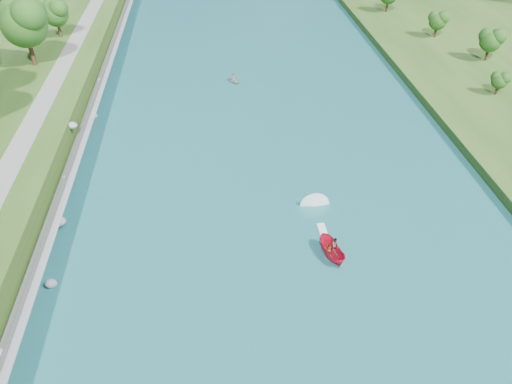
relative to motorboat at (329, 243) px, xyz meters
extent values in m
plane|color=#2D5119|center=(-4.57, -5.41, -0.87)|extent=(260.00, 260.00, 0.00)
cube|color=#18575E|center=(-4.57, 14.59, -0.82)|extent=(55.00, 240.00, 0.10)
cube|color=slate|center=(-30.42, 14.59, 0.93)|extent=(3.54, 236.00, 4.05)
ellipsoid|color=gray|center=(-30.63, -11.85, 0.95)|extent=(1.31, 1.57, 0.93)
ellipsoid|color=gray|center=(-28.96, -2.62, -0.39)|extent=(1.24, 1.01, 0.93)
ellipsoid|color=gray|center=(-29.96, 6.46, 0.22)|extent=(1.68, 1.43, 1.08)
ellipsoid|color=gray|center=(-30.26, 14.12, 0.97)|extent=(1.28, 1.03, 0.89)
ellipsoid|color=gray|center=(-31.71, 25.91, 2.02)|extent=(1.44, 1.17, 1.00)
ellipsoid|color=gray|center=(-29.88, 31.69, 0.38)|extent=(1.08, 1.10, 0.73)
ellipsoid|color=gray|center=(-30.28, 43.83, 0.86)|extent=(1.63, 2.02, 0.92)
ellipsoid|color=gray|center=(-30.02, 51.49, 0.60)|extent=(0.96, 1.21, 0.61)
cube|color=gray|center=(-37.07, 14.59, 2.68)|extent=(3.00, 200.00, 0.10)
ellipsoid|color=#264312|center=(-41.96, 47.57, 9.43)|extent=(8.17, 8.17, 13.61)
ellipsoid|color=#264312|center=(-40.44, 61.64, 6.92)|extent=(5.15, 5.15, 8.58)
ellipsoid|color=#264312|center=(35.07, 32.08, 2.94)|extent=(2.77, 2.77, 4.62)
ellipsoid|color=#264312|center=(40.25, 46.20, 4.21)|extent=(4.30, 4.30, 7.17)
ellipsoid|color=#264312|center=(35.58, 59.35, 3.82)|extent=(3.83, 3.83, 6.39)
imported|color=red|center=(-0.02, -1.23, 0.10)|extent=(2.78, 4.82, 1.75)
imported|color=#66605B|center=(-0.42, -1.63, 0.41)|extent=(0.71, 0.59, 1.66)
imported|color=#66605B|center=(0.48, -0.73, 0.42)|extent=(0.85, 0.68, 1.69)
cube|color=white|center=(-0.02, 1.77, -0.74)|extent=(0.90, 5.00, 0.06)
imported|color=#919299|center=(-7.41, 44.43, -0.47)|extent=(3.32, 3.61, 0.61)
imported|color=#66605B|center=(-7.41, 44.43, 0.18)|extent=(0.79, 0.64, 1.41)
camera|label=1|loc=(-12.02, -39.11, 36.85)|focal=35.00mm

